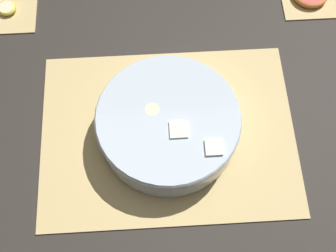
# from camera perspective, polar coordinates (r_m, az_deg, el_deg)

# --- Properties ---
(ground_plane) EXTENTS (6.00, 6.00, 0.00)m
(ground_plane) POSITION_cam_1_polar(r_m,az_deg,el_deg) (0.88, 0.00, -0.90)
(ground_plane) COLOR #2D2823
(bamboo_mat_center) EXTENTS (0.47, 0.35, 0.01)m
(bamboo_mat_center) POSITION_cam_1_polar(r_m,az_deg,el_deg) (0.87, 0.00, -0.82)
(bamboo_mat_center) COLOR #D6B775
(bamboo_mat_center) RESTS_ON ground_plane
(coaster_mat_far_left) EXTENTS (0.12, 0.12, 0.01)m
(coaster_mat_far_left) POSITION_cam_1_polar(r_m,az_deg,el_deg) (1.08, -18.91, 13.18)
(coaster_mat_far_left) COLOR #D6B775
(coaster_mat_far_left) RESTS_ON ground_plane
(fruit_salad_bowl) EXTENTS (0.26, 0.26, 0.07)m
(fruit_salad_bowl) POSITION_cam_1_polar(r_m,az_deg,el_deg) (0.84, 0.03, 0.31)
(fruit_salad_bowl) COLOR silver
(fruit_salad_bowl) RESTS_ON bamboo_mat_center
(banana_coin_single) EXTENTS (0.04, 0.04, 0.01)m
(banana_coin_single) POSITION_cam_1_polar(r_m,az_deg,el_deg) (1.08, -19.03, 13.43)
(banana_coin_single) COLOR beige
(banana_coin_single) RESTS_ON coaster_mat_far_left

